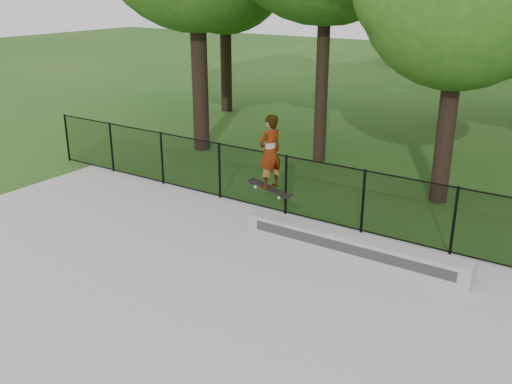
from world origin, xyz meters
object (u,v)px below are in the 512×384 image
Objects in this scene: car_a at (427,57)px; skater_airborne at (270,154)px; grind_ledge at (351,246)px; car_b at (414,58)px.

skater_airborne is at bearing -147.70° from car_a.
grind_ledge is 1.27× the size of car_a.
car_b is 1.78× the size of skater_airborne.
skater_airborne is at bearing -163.50° from car_b.
skater_airborne reaches higher than car_a.
skater_airborne reaches higher than grind_ledge.
car_b is at bearing 103.29° from skater_airborne.
car_b reaches higher than grind_ledge.
skater_airborne reaches higher than car_b.
skater_airborne is (6.12, -29.56, 1.36)m from car_a.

